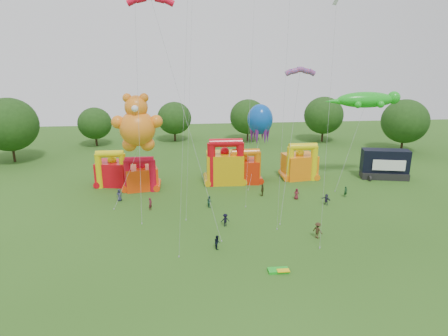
{
  "coord_description": "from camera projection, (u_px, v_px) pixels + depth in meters",
  "views": [
    {
      "loc": [
        -5.98,
        -31.87,
        20.82
      ],
      "look_at": [
        -1.1,
        18.0,
        5.6
      ],
      "focal_mm": 32.0,
      "sensor_mm": 36.0,
      "label": 1
    }
  ],
  "objects": [
    {
      "name": "folded_kite_bundle",
      "position": [
        279.0,
        270.0,
        38.53
      ],
      "size": [
        2.0,
        1.1,
        0.31
      ],
      "color": "green",
      "rests_on": "ground"
    },
    {
      "name": "spectator_4",
      "position": [
        262.0,
        190.0,
        57.97
      ],
      "size": [
        0.88,
        1.11,
        1.76
      ],
      "primitive_type": "imported",
      "rotation": [
        0.0,
        0.0,
        4.2
      ],
      "color": "#3A3517",
      "rests_on": "ground"
    },
    {
      "name": "stage_trailer",
      "position": [
        385.0,
        164.0,
        65.55
      ],
      "size": [
        7.83,
        4.33,
        4.85
      ],
      "color": "black",
      "rests_on": "ground"
    },
    {
      "name": "bouncy_castle_4",
      "position": [
        300.0,
        164.0,
        65.46
      ],
      "size": [
        5.66,
        4.84,
        6.23
      ],
      "color": "orange",
      "rests_on": "ground"
    },
    {
      "name": "bouncy_castle_1",
      "position": [
        141.0,
        176.0,
        60.46
      ],
      "size": [
        5.33,
        4.59,
        5.42
      ],
      "color": "#FC430D",
      "rests_on": "ground"
    },
    {
      "name": "octopus_kite",
      "position": [
        256.0,
        147.0,
        63.95
      ],
      "size": [
        5.12,
        9.55,
        12.1
      ],
      "color": "#0B4AAE",
      "rests_on": "ground"
    },
    {
      "name": "gecko_kite",
      "position": [
        353.0,
        140.0,
        61.16
      ],
      "size": [
        12.02,
        7.52,
        14.35
      ],
      "color": "green",
      "rests_on": "ground"
    },
    {
      "name": "spectator_1",
      "position": [
        150.0,
        204.0,
        52.99
      ],
      "size": [
        0.65,
        0.74,
        1.71
      ],
      "primitive_type": "imported",
      "rotation": [
        0.0,
        0.0,
        1.08
      ],
      "color": "maroon",
      "rests_on": "ground"
    },
    {
      "name": "tree_ring",
      "position": [
        242.0,
        217.0,
        35.62
      ],
      "size": [
        126.33,
        128.46,
        12.07
      ],
      "color": "#352314",
      "rests_on": "ground"
    },
    {
      "name": "parafoil_kites",
      "position": [
        212.0,
        125.0,
        46.03
      ],
      "size": [
        24.67,
        16.66,
        31.03
      ],
      "color": "red",
      "rests_on": "ground"
    },
    {
      "name": "spectator_3",
      "position": [
        225.0,
        220.0,
        48.16
      ],
      "size": [
        1.12,
        0.74,
        1.62
      ],
      "primitive_type": "imported",
      "rotation": [
        0.0,
        0.0,
        3.28
      ],
      "color": "black",
      "rests_on": "ground"
    },
    {
      "name": "spectator_2",
      "position": [
        209.0,
        202.0,
        53.92
      ],
      "size": [
        0.83,
        0.94,
        1.6
      ],
      "primitive_type": "imported",
      "rotation": [
        0.0,
        0.0,
        1.91
      ],
      "color": "#1C4733",
      "rests_on": "ground"
    },
    {
      "name": "spectator_9",
      "position": [
        318.0,
        230.0,
        45.11
      ],
      "size": [
        1.32,
        1.41,
        1.91
      ],
      "primitive_type": "imported",
      "rotation": [
        0.0,
        0.0,
        2.24
      ],
      "color": "#382716",
      "rests_on": "ground"
    },
    {
      "name": "spectator_8",
      "position": [
        217.0,
        242.0,
        42.77
      ],
      "size": [
        0.73,
        0.86,
        1.55
      ],
      "primitive_type": "imported",
      "rotation": [
        0.0,
        0.0,
        1.78
      ],
      "color": "black",
      "rests_on": "ground"
    },
    {
      "name": "bouncy_castle_2",
      "position": [
        225.0,
        166.0,
        63.19
      ],
      "size": [
        5.82,
        4.72,
        7.5
      ],
      "color": "#D9A20B",
      "rests_on": "ground"
    },
    {
      "name": "teddy_bear_kite",
      "position": [
        133.0,
        145.0,
        53.94
      ],
      "size": [
        6.9,
        6.03,
        15.09
      ],
      "color": "orange",
      "rests_on": "ground"
    },
    {
      "name": "spectator_7",
      "position": [
        346.0,
        192.0,
        57.62
      ],
      "size": [
        0.68,
        0.58,
        1.6
      ],
      "primitive_type": "imported",
      "rotation": [
        0.0,
        0.0,
        0.39
      ],
      "color": "#173A1C",
      "rests_on": "ground"
    },
    {
      "name": "spectator_5",
      "position": [
        326.0,
        199.0,
        54.72
      ],
      "size": [
        1.24,
        1.43,
        1.56
      ],
      "primitive_type": "imported",
      "rotation": [
        0.0,
        0.0,
        5.36
      ],
      "color": "#262239",
      "rests_on": "ground"
    },
    {
      "name": "spectator_6",
      "position": [
        296.0,
        194.0,
        56.73
      ],
      "size": [
        0.89,
        0.7,
        1.61
      ],
      "primitive_type": "imported",
      "rotation": [
        0.0,
        0.0,
        6.02
      ],
      "color": "maroon",
      "rests_on": "ground"
    },
    {
      "name": "bouncy_castle_0",
      "position": [
        113.0,
        171.0,
        62.2
      ],
      "size": [
        5.23,
        4.49,
        5.89
      ],
      "color": "red",
      "rests_on": "ground"
    },
    {
      "name": "spectator_0",
      "position": [
        119.0,
        195.0,
        56.08
      ],
      "size": [
        0.86,
        0.58,
        1.72
      ],
      "primitive_type": "imported",
      "rotation": [
        0.0,
        0.0,
        -0.05
      ],
      "color": "#282A42",
      "rests_on": "ground"
    },
    {
      "name": "diamond_kites",
      "position": [
        246.0,
        74.0,
        45.58
      ],
      "size": [
        17.72,
        19.28,
        42.77
      ],
      "color": "red",
      "rests_on": "ground"
    },
    {
      "name": "bouncy_castle_3",
      "position": [
        244.0,
        169.0,
        63.64
      ],
      "size": [
        5.33,
        4.52,
        5.77
      ],
      "color": "red",
      "rests_on": "ground"
    },
    {
      "name": "ground",
      "position": [
        255.0,
        282.0,
        36.96
      ],
      "size": [
        160.0,
        160.0,
        0.0
      ],
      "primitive_type": "plane",
      "color": "#285217",
      "rests_on": "ground"
    }
  ]
}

